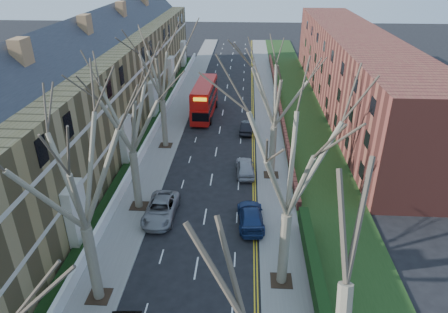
# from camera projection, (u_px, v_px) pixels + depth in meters

# --- Properties ---
(pavement_left) EXTENTS (3.00, 102.00, 0.12)m
(pavement_left) POSITION_uv_depth(u_px,v_px,m) (179.00, 111.00, 54.21)
(pavement_left) COLOR slate
(pavement_left) RESTS_ON ground
(pavement_right) EXTENTS (3.00, 102.00, 0.12)m
(pavement_right) POSITION_uv_depth(u_px,v_px,m) (267.00, 113.00, 53.59)
(pavement_right) COLOR slate
(pavement_right) RESTS_ON ground
(terrace_left) EXTENTS (9.70, 78.00, 13.60)m
(terrace_left) POSITION_uv_depth(u_px,v_px,m) (98.00, 89.00, 45.00)
(terrace_left) COLOR olive
(terrace_left) RESTS_ON ground
(flats_right) EXTENTS (13.97, 54.00, 10.00)m
(flats_right) POSITION_uv_depth(u_px,v_px,m) (352.00, 70.00, 54.33)
(flats_right) COLOR brown
(flats_right) RESTS_ON ground
(front_wall_left) EXTENTS (0.30, 78.00, 1.00)m
(front_wall_left) POSITION_uv_depth(u_px,v_px,m) (154.00, 130.00, 46.92)
(front_wall_left) COLOR white
(front_wall_left) RESTS_ON ground
(grass_verge_right) EXTENTS (6.00, 102.00, 0.06)m
(grass_verge_right) POSITION_uv_depth(u_px,v_px,m) (301.00, 113.00, 53.31)
(grass_verge_right) COLOR #1D3A15
(grass_verge_right) RESTS_ON ground
(tree_left_mid) EXTENTS (10.50, 10.50, 14.71)m
(tree_left_mid) POSITION_uv_depth(u_px,v_px,m) (73.00, 162.00, 20.52)
(tree_left_mid) COLOR #736752
(tree_left_mid) RESTS_ON ground
(tree_left_far) EXTENTS (10.15, 10.15, 14.22)m
(tree_left_far) POSITION_uv_depth(u_px,v_px,m) (127.00, 103.00, 29.56)
(tree_left_far) COLOR #736752
(tree_left_far) RESTS_ON ground
(tree_left_dist) EXTENTS (10.50, 10.50, 14.71)m
(tree_left_dist) POSITION_uv_depth(u_px,v_px,m) (160.00, 61.00, 40.10)
(tree_left_dist) COLOR #736752
(tree_left_dist) RESTS_ON ground
(tree_right_mid) EXTENTS (10.50, 10.50, 14.71)m
(tree_right_mid) POSITION_uv_depth(u_px,v_px,m) (293.00, 151.00, 21.71)
(tree_right_mid) COLOR #736752
(tree_right_mid) RESTS_ON ground
(tree_right_far) EXTENTS (10.15, 10.15, 14.22)m
(tree_right_far) POSITION_uv_depth(u_px,v_px,m) (277.00, 83.00, 34.31)
(tree_right_far) COLOR #736752
(tree_right_far) RESTS_ON ground
(double_decker_bus) EXTENTS (2.87, 10.14, 4.24)m
(double_decker_bus) POSITION_uv_depth(u_px,v_px,m) (205.00, 100.00, 52.16)
(double_decker_bus) COLOR #B5100C
(double_decker_bus) RESTS_ON ground
(car_left_far) EXTENTS (2.50, 5.24, 1.44)m
(car_left_far) POSITION_uv_depth(u_px,v_px,m) (161.00, 209.00, 32.22)
(car_left_far) COLOR gray
(car_left_far) RESTS_ON ground
(car_right_near) EXTENTS (2.31, 4.98, 1.41)m
(car_right_near) POSITION_uv_depth(u_px,v_px,m) (251.00, 216.00, 31.40)
(car_right_near) COLOR navy
(car_right_near) RESTS_ON ground
(car_right_mid) EXTENTS (2.04, 4.39, 1.45)m
(car_right_mid) POSITION_uv_depth(u_px,v_px,m) (245.00, 167.00, 38.60)
(car_right_mid) COLOR #9FA0A8
(car_right_mid) RESTS_ON ground
(car_right_far) EXTENTS (1.81, 4.20, 1.35)m
(car_right_far) POSITION_uv_depth(u_px,v_px,m) (247.00, 127.00, 47.69)
(car_right_far) COLOR black
(car_right_far) RESTS_ON ground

